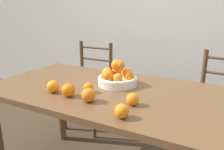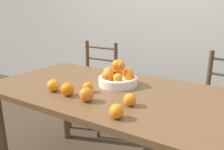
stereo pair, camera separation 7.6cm
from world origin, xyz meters
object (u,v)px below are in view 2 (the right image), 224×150
Objects in this scene: orange_loose_4 at (88,87)px; chair_left at (94,86)px; orange_loose_5 at (86,94)px; fruit_bowl at (118,77)px; orange_loose_2 at (53,85)px; orange_loose_3 at (68,89)px; orange_loose_0 at (130,100)px; orange_loose_1 at (117,111)px.

chair_left reaches higher than orange_loose_4.
orange_loose_5 is at bearing -56.19° from orange_loose_4.
fruit_bowl reaches higher than orange_loose_2.
orange_loose_3 is (0.13, -0.01, 0.00)m from orange_loose_2.
orange_loose_0 is 0.07× the size of chair_left.
orange_loose_5 reaches higher than orange_loose_2.
orange_loose_1 is (0.01, -0.16, 0.00)m from orange_loose_0.
orange_loose_2 is at bearing 175.51° from orange_loose_3.
orange_loose_3 reaches higher than orange_loose_1.
orange_loose_4 is 0.07× the size of chair_left.
fruit_bowl is 3.83× the size of orange_loose_1.
orange_loose_2 reaches higher than orange_loose_1.
orange_loose_2 reaches higher than orange_loose_4.
orange_loose_3 is at bearing -115.23° from fruit_bowl.
orange_loose_2 is (-0.51, -0.05, 0.00)m from orange_loose_0.
orange_loose_3 is at bearing -63.01° from chair_left.
orange_loose_2 is (-0.52, 0.11, 0.00)m from orange_loose_1.
orange_loose_4 is (0.07, 0.11, -0.01)m from orange_loose_3.
orange_loose_5 is at bearing 159.97° from orange_loose_1.
orange_loose_1 reaches higher than orange_loose_0.
orange_loose_0 is 0.98× the size of orange_loose_1.
fruit_bowl is 0.49m from orange_loose_1.
chair_left reaches higher than orange_loose_0.
orange_loose_0 is at bearing 94.17° from orange_loose_1.
orange_loose_4 is at bearing 147.08° from orange_loose_1.
orange_loose_1 is at bearing -85.83° from orange_loose_0.
chair_left reaches higher than orange_loose_1.
orange_loose_1 is 0.87× the size of orange_loose_5.
orange_loose_4 is 1.06m from chair_left.
orange_loose_4 is (-0.32, 0.05, -0.00)m from orange_loose_0.
fruit_bowl is 0.43m from orange_loose_2.
orange_loose_1 is 0.53m from orange_loose_2.
chair_left is (-0.65, 0.62, -0.36)m from fruit_bowl.
orange_loose_0 is 0.39m from orange_loose_3.
fruit_bowl is 0.35m from orange_loose_0.
orange_loose_2 is 0.13m from orange_loose_3.
orange_loose_3 reaches higher than orange_loose_0.
fruit_bowl is 4.18× the size of orange_loose_4.
orange_loose_1 is at bearing -50.32° from chair_left.
orange_loose_3 is at bearing -120.60° from orange_loose_4.
orange_loose_2 is at bearing 175.56° from orange_loose_5.
orange_loose_3 is (-0.38, -0.06, 0.01)m from orange_loose_0.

